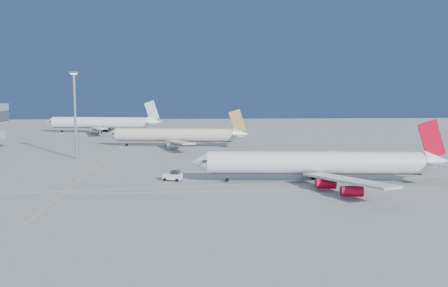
% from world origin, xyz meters
% --- Properties ---
extents(ground, '(500.00, 500.00, 0.00)m').
position_xyz_m(ground, '(0.00, 0.00, 0.00)').
color(ground, slate).
rests_on(ground, ground).
extents(taxiway_lines, '(118.86, 140.00, 0.02)m').
position_xyz_m(taxiway_lines, '(-14.71, 6.34, 0.01)').
color(taxiway_lines, yellow).
rests_on(taxiway_lines, ground).
extents(airliner_virgin, '(62.72, 56.13, 15.47)m').
position_xyz_m(airliner_virgin, '(19.11, -4.62, 4.66)').
color(airliner_virgin, white).
rests_on(airliner_virgin, ground).
extents(airliner_etihad, '(56.61, 51.87, 14.79)m').
position_xyz_m(airliner_etihad, '(-17.90, 73.02, 4.50)').
color(airliner_etihad, beige).
rests_on(airliner_etihad, ground).
extents(airliner_third, '(61.91, 56.50, 16.64)m').
position_xyz_m(airliner_third, '(-57.97, 137.18, 5.04)').
color(airliner_third, white).
rests_on(airliner_third, ground).
extents(pushback_tug, '(5.04, 3.92, 2.56)m').
position_xyz_m(pushback_tug, '(-16.64, -0.23, 1.19)').
color(pushback_tug, white).
rests_on(pushback_tug, ground).
extents(light_mast, '(2.42, 2.42, 27.96)m').
position_xyz_m(light_mast, '(-49.56, 40.76, 16.51)').
color(light_mast, gray).
rests_on(light_mast, ground).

